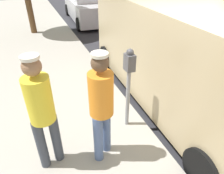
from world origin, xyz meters
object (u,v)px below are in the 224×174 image
parking_meter_near (129,77)px  parked_sedan_behind (89,6)px  parked_van (181,52)px  pedestrian_in_orange (101,103)px  pedestrian_in_yellow (41,109)px

parking_meter_near → parked_sedan_behind: bearing=-101.8°
parked_van → parked_sedan_behind: size_ratio=1.17×
parking_meter_near → pedestrian_in_orange: 0.82m
parked_sedan_behind → pedestrian_in_orange: bearing=74.8°
parking_meter_near → pedestrian_in_orange: bearing=36.7°
parking_meter_near → parked_van: 1.61m
parking_meter_near → pedestrian_in_orange: (0.66, 0.49, -0.03)m
parked_van → parked_sedan_behind: bearing=-91.6°
pedestrian_in_yellow → parked_van: (-2.93, -0.93, -0.02)m
parked_van → parking_meter_near: bearing=21.3°
parked_sedan_behind → parked_van: bearing=88.4°
pedestrian_in_yellow → parked_van: 3.07m
parking_meter_near → parked_sedan_behind: size_ratio=0.34×
parked_van → pedestrian_in_orange: bearing=26.5°
parking_meter_near → parked_van: size_ratio=0.29×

